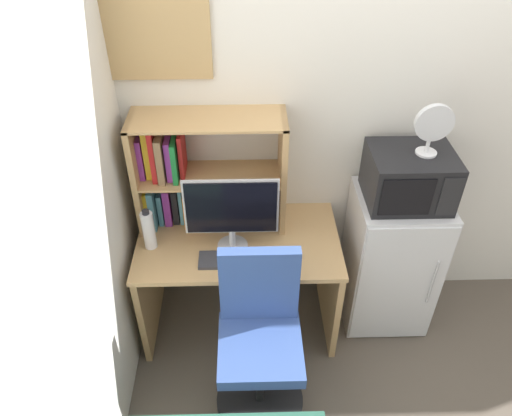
{
  "coord_description": "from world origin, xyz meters",
  "views": [
    {
      "loc": [
        -0.93,
        -2.42,
        2.58
      ],
      "look_at": [
        -0.87,
        -0.36,
        0.97
      ],
      "focal_mm": 34.45,
      "sensor_mm": 36.0,
      "label": 1
    }
  ],
  "objects_px": {
    "computer_mouse": "(290,259)",
    "mini_fridge": "(390,260)",
    "microwave": "(409,177)",
    "water_bottle": "(149,230)",
    "desk_fan": "(433,127)",
    "monitor": "(231,211)",
    "keyboard": "(233,260)",
    "desk_chair": "(260,345)",
    "wall_corkboard": "(144,39)",
    "hutch_bookshelf": "(188,174)"
  },
  "relations": [
    {
      "from": "microwave",
      "to": "water_bottle",
      "type": "bearing_deg",
      "value": -175.22
    },
    {
      "from": "microwave",
      "to": "desk_fan",
      "type": "bearing_deg",
      "value": -5.78
    },
    {
      "from": "water_bottle",
      "to": "desk_chair",
      "type": "height_order",
      "value": "desk_chair"
    },
    {
      "from": "hutch_bookshelf",
      "to": "mini_fridge",
      "type": "relative_size",
      "value": 0.88
    },
    {
      "from": "desk_chair",
      "to": "mini_fridge",
      "type": "bearing_deg",
      "value": 35.59
    },
    {
      "from": "keyboard",
      "to": "microwave",
      "type": "xyz_separation_m",
      "value": [
        0.96,
        0.25,
        0.35
      ]
    },
    {
      "from": "hutch_bookshelf",
      "to": "mini_fridge",
      "type": "distance_m",
      "value": 1.34
    },
    {
      "from": "water_bottle",
      "to": "desk_fan",
      "type": "relative_size",
      "value": 0.9
    },
    {
      "from": "desk_fan",
      "to": "keyboard",
      "type": "bearing_deg",
      "value": -166.54
    },
    {
      "from": "hutch_bookshelf",
      "to": "keyboard",
      "type": "relative_size",
      "value": 2.25
    },
    {
      "from": "water_bottle",
      "to": "computer_mouse",
      "type": "bearing_deg",
      "value": -10.38
    },
    {
      "from": "monitor",
      "to": "keyboard",
      "type": "xyz_separation_m",
      "value": [
        0.0,
        -0.12,
        -0.25
      ]
    },
    {
      "from": "hutch_bookshelf",
      "to": "desk_chair",
      "type": "height_order",
      "value": "hutch_bookshelf"
    },
    {
      "from": "desk_fan",
      "to": "wall_corkboard",
      "type": "relative_size",
      "value": 0.43
    },
    {
      "from": "keyboard",
      "to": "computer_mouse",
      "type": "bearing_deg",
      "value": -1.67
    },
    {
      "from": "hutch_bookshelf",
      "to": "water_bottle",
      "type": "distance_m",
      "value": 0.38
    },
    {
      "from": "microwave",
      "to": "desk_fan",
      "type": "height_order",
      "value": "desk_fan"
    },
    {
      "from": "mini_fridge",
      "to": "microwave",
      "type": "height_order",
      "value": "microwave"
    },
    {
      "from": "monitor",
      "to": "keyboard",
      "type": "distance_m",
      "value": 0.27
    },
    {
      "from": "hutch_bookshelf",
      "to": "monitor",
      "type": "xyz_separation_m",
      "value": [
        0.25,
        -0.26,
        -0.07
      ]
    },
    {
      "from": "wall_corkboard",
      "to": "computer_mouse",
      "type": "bearing_deg",
      "value": -34.83
    },
    {
      "from": "hutch_bookshelf",
      "to": "water_bottle",
      "type": "xyz_separation_m",
      "value": [
        -0.21,
        -0.24,
        -0.2
      ]
    },
    {
      "from": "keyboard",
      "to": "monitor",
      "type": "bearing_deg",
      "value": 90.73
    },
    {
      "from": "hutch_bookshelf",
      "to": "keyboard",
      "type": "height_order",
      "value": "hutch_bookshelf"
    },
    {
      "from": "water_bottle",
      "to": "desk_fan",
      "type": "height_order",
      "value": "desk_fan"
    },
    {
      "from": "water_bottle",
      "to": "monitor",
      "type": "bearing_deg",
      "value": -2.06
    },
    {
      "from": "microwave",
      "to": "computer_mouse",
      "type": "bearing_deg",
      "value": -158.25
    },
    {
      "from": "keyboard",
      "to": "water_bottle",
      "type": "height_order",
      "value": "water_bottle"
    },
    {
      "from": "hutch_bookshelf",
      "to": "microwave",
      "type": "relative_size",
      "value": 1.85
    },
    {
      "from": "microwave",
      "to": "desk_fan",
      "type": "relative_size",
      "value": 1.58
    },
    {
      "from": "monitor",
      "to": "keyboard",
      "type": "relative_size",
      "value": 1.36
    },
    {
      "from": "computer_mouse",
      "to": "wall_corkboard",
      "type": "distance_m",
      "value": 1.35
    },
    {
      "from": "desk_chair",
      "to": "monitor",
      "type": "bearing_deg",
      "value": 106.75
    },
    {
      "from": "keyboard",
      "to": "wall_corkboard",
      "type": "xyz_separation_m",
      "value": [
        -0.41,
        0.49,
        1.03
      ]
    },
    {
      "from": "keyboard",
      "to": "mini_fridge",
      "type": "bearing_deg",
      "value": 14.44
    },
    {
      "from": "computer_mouse",
      "to": "mini_fridge",
      "type": "distance_m",
      "value": 0.75
    },
    {
      "from": "monitor",
      "to": "mini_fridge",
      "type": "height_order",
      "value": "monitor"
    },
    {
      "from": "monitor",
      "to": "mini_fridge",
      "type": "bearing_deg",
      "value": 7.82
    },
    {
      "from": "water_bottle",
      "to": "wall_corkboard",
      "type": "height_order",
      "value": "wall_corkboard"
    },
    {
      "from": "water_bottle",
      "to": "wall_corkboard",
      "type": "distance_m",
      "value": 0.99
    },
    {
      "from": "computer_mouse",
      "to": "desk_fan",
      "type": "relative_size",
      "value": 0.33
    },
    {
      "from": "hutch_bookshelf",
      "to": "desk_chair",
      "type": "xyz_separation_m",
      "value": [
        0.38,
        -0.71,
        -0.6
      ]
    },
    {
      "from": "computer_mouse",
      "to": "mini_fridge",
      "type": "xyz_separation_m",
      "value": [
        0.65,
        0.26,
        -0.27
      ]
    },
    {
      "from": "desk_fan",
      "to": "monitor",
      "type": "bearing_deg",
      "value": -172.81
    },
    {
      "from": "water_bottle",
      "to": "keyboard",
      "type": "bearing_deg",
      "value": -16.05
    },
    {
      "from": "computer_mouse",
      "to": "desk_chair",
      "type": "distance_m",
      "value": 0.47
    },
    {
      "from": "monitor",
      "to": "wall_corkboard",
      "type": "bearing_deg",
      "value": 137.3
    },
    {
      "from": "microwave",
      "to": "desk_fan",
      "type": "distance_m",
      "value": 0.31
    },
    {
      "from": "mini_fridge",
      "to": "microwave",
      "type": "relative_size",
      "value": 2.1
    },
    {
      "from": "microwave",
      "to": "desk_chair",
      "type": "height_order",
      "value": "microwave"
    }
  ]
}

